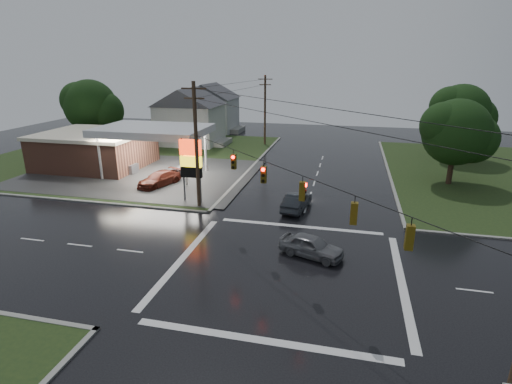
% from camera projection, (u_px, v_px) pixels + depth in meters
% --- Properties ---
extents(ground, '(120.00, 120.00, 0.00)m').
position_uv_depth(ground, '(286.00, 269.00, 25.39)').
color(ground, black).
rests_on(ground, ground).
extents(grass_nw, '(36.00, 36.00, 0.08)m').
position_uv_depth(grass_nw, '(130.00, 156.00, 55.05)').
color(grass_nw, '#1F3216').
rests_on(grass_nw, ground).
extents(gas_station, '(26.20, 18.00, 5.60)m').
position_uv_depth(gas_station, '(103.00, 147.00, 48.37)').
color(gas_station, '#2D2D2D').
rests_on(gas_station, ground).
extents(pylon_sign, '(2.00, 0.35, 6.00)m').
position_uv_depth(pylon_sign, '(191.00, 160.00, 36.11)').
color(pylon_sign, '#59595E').
rests_on(pylon_sign, ground).
extents(utility_pole_nw, '(2.20, 0.32, 11.00)m').
position_uv_depth(utility_pole_nw, '(196.00, 144.00, 34.43)').
color(utility_pole_nw, '#382619').
rests_on(utility_pole_nw, ground).
extents(utility_pole_n, '(2.20, 0.32, 10.50)m').
position_uv_depth(utility_pole_n, '(265.00, 109.00, 60.83)').
color(utility_pole_n, '#382619').
rests_on(utility_pole_n, ground).
extents(traffic_signals, '(26.87, 26.87, 1.47)m').
position_uv_depth(traffic_signals, '(289.00, 171.00, 23.33)').
color(traffic_signals, black).
rests_on(traffic_signals, ground).
extents(house_near, '(11.05, 8.48, 8.60)m').
position_uv_depth(house_near, '(190.00, 116.00, 61.81)').
color(house_near, silver).
rests_on(house_near, ground).
extents(house_far, '(11.05, 8.48, 8.60)m').
position_uv_depth(house_far, '(210.00, 107.00, 73.11)').
color(house_far, silver).
rests_on(house_far, ground).
extents(tree_nw_behind, '(8.93, 7.60, 10.00)m').
position_uv_depth(tree_nw_behind, '(92.00, 106.00, 58.50)').
color(tree_nw_behind, black).
rests_on(tree_nw_behind, ground).
extents(tree_ne_near, '(7.99, 6.80, 8.98)m').
position_uv_depth(tree_ne_near, '(458.00, 133.00, 40.88)').
color(tree_ne_near, black).
rests_on(tree_ne_near, ground).
extents(tree_ne_far, '(8.46, 7.20, 9.80)m').
position_uv_depth(tree_ne_far, '(462.00, 113.00, 51.11)').
color(tree_ne_far, black).
rests_on(tree_ne_far, ground).
extents(car_north, '(2.29, 4.84, 1.53)m').
position_uv_depth(car_north, '(297.00, 201.00, 35.21)').
color(car_north, '#1F2327').
rests_on(car_north, ground).
extents(car_crossing, '(4.73, 3.10, 1.50)m').
position_uv_depth(car_crossing, '(311.00, 246.00, 26.84)').
color(car_crossing, slate).
rests_on(car_crossing, ground).
extents(car_pump, '(3.76, 5.51, 1.48)m').
position_uv_depth(car_pump, '(159.00, 179.00, 41.96)').
color(car_pump, maroon).
rests_on(car_pump, ground).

